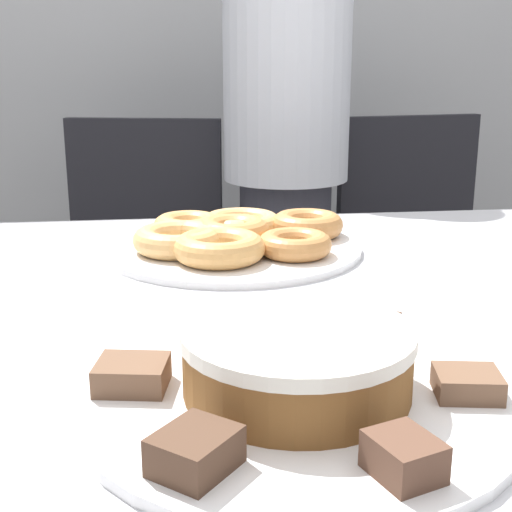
{
  "coord_description": "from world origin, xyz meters",
  "views": [
    {
      "loc": [
        -0.1,
        -0.76,
        1.05
      ],
      "look_at": [
        -0.0,
        0.03,
        0.82
      ],
      "focal_mm": 50.0,
      "sensor_mm": 36.0,
      "label": 1
    }
  ],
  "objects_px": {
    "office_chair_left": "(137,315)",
    "office_chair_right": "(428,302)",
    "person_standing": "(286,146)",
    "frosted_cake": "(298,360)",
    "plate_donuts": "(233,247)",
    "plate_cake": "(298,396)"
  },
  "relations": [
    {
      "from": "office_chair_right",
      "to": "office_chair_left",
      "type": "bearing_deg",
      "value": 170.97
    },
    {
      "from": "plate_cake",
      "to": "frosted_cake",
      "type": "distance_m",
      "value": 0.03
    },
    {
      "from": "office_chair_left",
      "to": "frosted_cake",
      "type": "distance_m",
      "value": 1.22
    },
    {
      "from": "office_chair_left",
      "to": "office_chair_right",
      "type": "relative_size",
      "value": 1.0
    },
    {
      "from": "office_chair_right",
      "to": "plate_cake",
      "type": "distance_m",
      "value": 1.32
    },
    {
      "from": "office_chair_left",
      "to": "plate_donuts",
      "type": "distance_m",
      "value": 0.76
    },
    {
      "from": "office_chair_right",
      "to": "plate_cake",
      "type": "height_order",
      "value": "office_chair_right"
    },
    {
      "from": "person_standing",
      "to": "office_chair_left",
      "type": "xyz_separation_m",
      "value": [
        -0.37,
        -0.02,
        -0.41
      ]
    },
    {
      "from": "person_standing",
      "to": "frosted_cake",
      "type": "relative_size",
      "value": 8.04
    },
    {
      "from": "frosted_cake",
      "to": "plate_cake",
      "type": "bearing_deg",
      "value": 0.0
    },
    {
      "from": "frosted_cake",
      "to": "person_standing",
      "type": "bearing_deg",
      "value": 81.18
    },
    {
      "from": "office_chair_left",
      "to": "office_chair_right",
      "type": "distance_m",
      "value": 0.75
    },
    {
      "from": "plate_cake",
      "to": "frosted_cake",
      "type": "bearing_deg",
      "value": 0.0
    },
    {
      "from": "office_chair_right",
      "to": "frosted_cake",
      "type": "distance_m",
      "value": 1.33
    },
    {
      "from": "office_chair_left",
      "to": "plate_donuts",
      "type": "relative_size",
      "value": 2.32
    },
    {
      "from": "office_chair_left",
      "to": "plate_cake",
      "type": "bearing_deg",
      "value": -68.97
    },
    {
      "from": "person_standing",
      "to": "plate_cake",
      "type": "xyz_separation_m",
      "value": [
        -0.18,
        -1.17,
        -0.07
      ]
    },
    {
      "from": "person_standing",
      "to": "frosted_cake",
      "type": "xyz_separation_m",
      "value": [
        -0.18,
        -1.17,
        -0.04
      ]
    },
    {
      "from": "plate_donuts",
      "to": "frosted_cake",
      "type": "height_order",
      "value": "frosted_cake"
    },
    {
      "from": "plate_donuts",
      "to": "office_chair_right",
      "type": "bearing_deg",
      "value": 49.01
    },
    {
      "from": "plate_cake",
      "to": "person_standing",
      "type": "bearing_deg",
      "value": 81.18
    },
    {
      "from": "office_chair_right",
      "to": "plate_donuts",
      "type": "distance_m",
      "value": 0.93
    }
  ]
}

